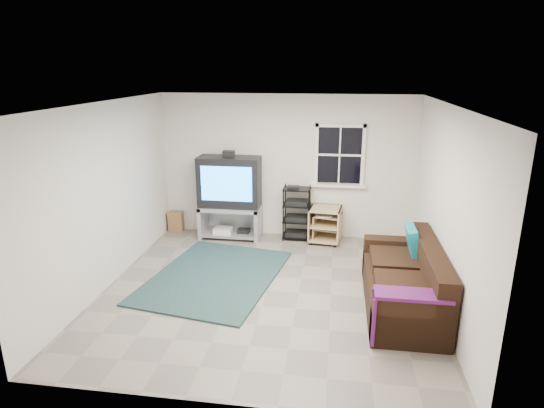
% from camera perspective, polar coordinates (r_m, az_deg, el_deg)
% --- Properties ---
extents(room, '(4.60, 4.62, 4.60)m').
position_cam_1_polar(room, '(8.17, 8.45, 5.59)').
color(room, gray).
rests_on(room, ground).
extents(tv_unit, '(1.11, 0.55, 1.63)m').
position_cam_1_polar(tv_unit, '(8.27, -5.32, 1.68)').
color(tv_unit, '#A5A6AE').
rests_on(tv_unit, ground).
extents(av_rack, '(0.50, 0.36, 0.99)m').
position_cam_1_polar(av_rack, '(8.31, 3.11, -1.53)').
color(av_rack, black).
rests_on(av_rack, ground).
extents(side_table_left, '(0.60, 0.60, 0.64)m').
position_cam_1_polar(side_table_left, '(8.26, 6.71, -2.38)').
color(side_table_left, tan).
rests_on(side_table_left, ground).
extents(side_table_right, '(0.53, 0.53, 0.53)m').
position_cam_1_polar(side_table_right, '(8.30, 7.00, -2.64)').
color(side_table_right, tan).
rests_on(side_table_right, ground).
extents(sofa, '(0.91, 2.05, 0.94)m').
position_cam_1_polar(sofa, '(6.26, 16.41, -9.64)').
color(sofa, black).
rests_on(sofa, ground).
extents(shag_rug, '(2.12, 2.66, 0.03)m').
position_cam_1_polar(shag_rug, '(7.00, -7.18, -8.98)').
color(shag_rug, black).
rests_on(shag_rug, ground).
extents(paper_bag, '(0.28, 0.19, 0.39)m').
position_cam_1_polar(paper_bag, '(8.94, -11.95, -2.13)').
color(paper_bag, '#916141').
rests_on(paper_bag, ground).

